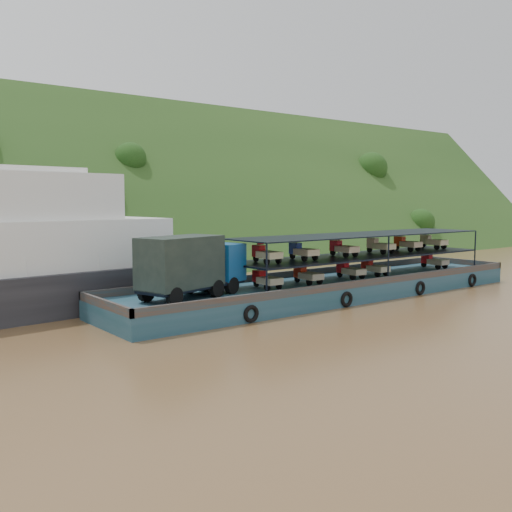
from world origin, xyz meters
TOP-DOWN VIEW (x-y plane):
  - ground at (0.00, 0.00)m, footprint 160.00×160.00m
  - hillside at (0.00, 36.00)m, footprint 140.00×39.60m
  - cargo_barge at (1.81, 0.89)m, footprint 35.00×7.18m

SIDE VIEW (x-z plane):
  - ground at x=0.00m, z-range 0.00..0.00m
  - hillside at x=0.00m, z-range -19.80..19.80m
  - cargo_barge at x=1.81m, z-range -1.24..3.73m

